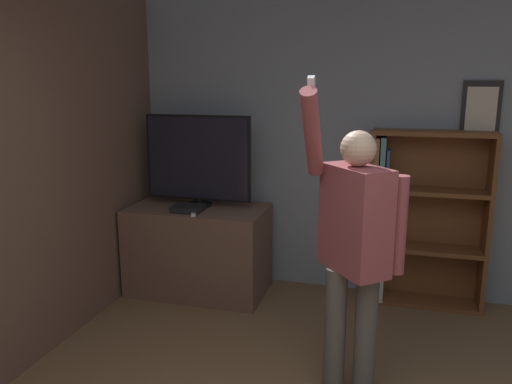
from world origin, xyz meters
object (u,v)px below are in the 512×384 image
at_px(television, 198,160).
at_px(person, 354,243).
at_px(game_console, 188,208).
at_px(bookshelf, 415,220).

xyz_separation_m(television, person, (1.46, -1.26, -0.22)).
xyz_separation_m(game_console, bookshelf, (1.89, 0.44, -0.08)).
distance_m(game_console, person, 1.84).
bearing_deg(television, person, -40.82).
distance_m(bookshelf, person, 1.57).
xyz_separation_m(bookshelf, person, (-0.40, -1.50, 0.24)).
relative_size(game_console, person, 0.13).
xyz_separation_m(television, game_console, (-0.03, -0.20, -0.39)).
bearing_deg(bookshelf, person, -104.95).
relative_size(television, bookshelf, 0.64).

